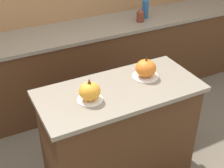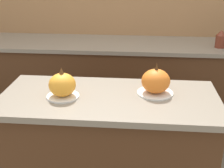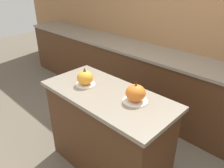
# 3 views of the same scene
# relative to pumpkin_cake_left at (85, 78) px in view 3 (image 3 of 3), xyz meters

# --- Properties ---
(ground_plane) EXTENTS (12.00, 12.00, 0.00)m
(ground_plane) POSITION_rel_pumpkin_cake_left_xyz_m (0.26, 0.03, -0.95)
(ground_plane) COLOR #665B4C
(wall_back) EXTENTS (8.00, 0.06, 2.50)m
(wall_back) POSITION_rel_pumpkin_cake_left_xyz_m (0.26, 1.57, 0.30)
(wall_back) COLOR #9E7047
(wall_back) RESTS_ON ground_plane
(kitchen_island) EXTENTS (1.24, 0.58, 0.89)m
(kitchen_island) POSITION_rel_pumpkin_cake_left_xyz_m (0.26, 0.03, -0.51)
(kitchen_island) COLOR #4C2D19
(kitchen_island) RESTS_ON ground_plane
(back_counter) EXTENTS (6.00, 0.60, 0.89)m
(back_counter) POSITION_rel_pumpkin_cake_left_xyz_m (0.26, 1.24, -0.51)
(back_counter) COLOR #4C2D19
(back_counter) RESTS_ON ground_plane
(pumpkin_cake_left) EXTENTS (0.18, 0.18, 0.18)m
(pumpkin_cake_left) POSITION_rel_pumpkin_cake_left_xyz_m (0.00, 0.00, 0.00)
(pumpkin_cake_left) COLOR white
(pumpkin_cake_left) RESTS_ON kitchen_island
(pumpkin_cake_right) EXTENTS (0.21, 0.21, 0.19)m
(pumpkin_cake_right) POSITION_rel_pumpkin_cake_left_xyz_m (0.52, 0.10, 0.00)
(pumpkin_cake_right) COLOR white
(pumpkin_cake_right) RESTS_ON kitchen_island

